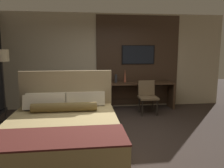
# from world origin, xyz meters

# --- Properties ---
(ground_plane) EXTENTS (16.00, 16.00, 0.00)m
(ground_plane) POSITION_xyz_m (0.00, 0.00, 0.00)
(ground_plane) COLOR #332823
(wall_back_tv_panel) EXTENTS (7.20, 0.09, 2.80)m
(wall_back_tv_panel) POSITION_xyz_m (0.13, 2.59, 1.40)
(wall_back_tv_panel) COLOR #BCAD8E
(wall_back_tv_panel) RESTS_ON ground_plane
(bed) EXTENTS (1.86, 2.19, 1.32)m
(bed) POSITION_xyz_m (-1.07, -0.42, 0.37)
(bed) COLOR #33281E
(bed) RESTS_ON ground_plane
(desk) EXTENTS (2.02, 0.55, 0.78)m
(desk) POSITION_xyz_m (0.92, 2.30, 0.54)
(desk) COLOR #422D1E
(desk) RESTS_ON ground_plane
(tv) EXTENTS (1.00, 0.04, 0.56)m
(tv) POSITION_xyz_m (0.92, 2.52, 1.59)
(tv) COLOR black
(desk_chair) EXTENTS (0.50, 0.50, 0.90)m
(desk_chair) POSITION_xyz_m (1.00, 1.74, 0.54)
(desk_chair) COLOR brown
(desk_chair) RESTS_ON ground_plane
(floor_lamp) EXTENTS (0.34, 0.34, 1.75)m
(floor_lamp) POSITION_xyz_m (-2.62, 1.47, 1.47)
(floor_lamp) COLOR #282623
(floor_lamp) RESTS_ON ground_plane
(vase_tall) EXTENTS (0.07, 0.07, 0.39)m
(vase_tall) POSITION_xyz_m (0.50, 2.39, 0.98)
(vase_tall) COLOR #B2563D
(vase_tall) RESTS_ON desk
(vase_short) EXTENTS (0.08, 0.08, 0.24)m
(vase_short) POSITION_xyz_m (0.22, 2.36, 0.90)
(vase_short) COLOR #333338
(vase_short) RESTS_ON desk
(book) EXTENTS (0.24, 0.19, 0.03)m
(book) POSITION_xyz_m (1.14, 2.28, 0.80)
(book) COLOR maroon
(book) RESTS_ON desk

